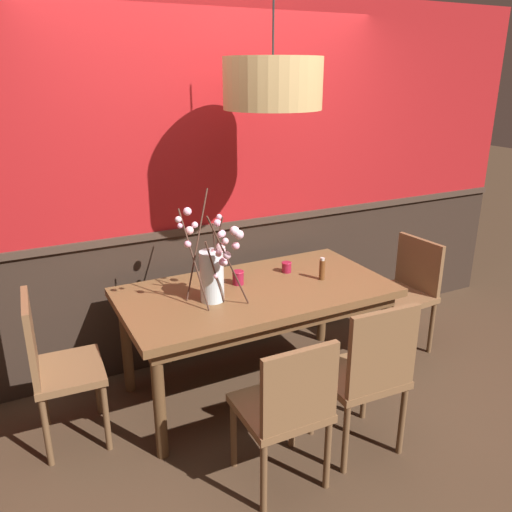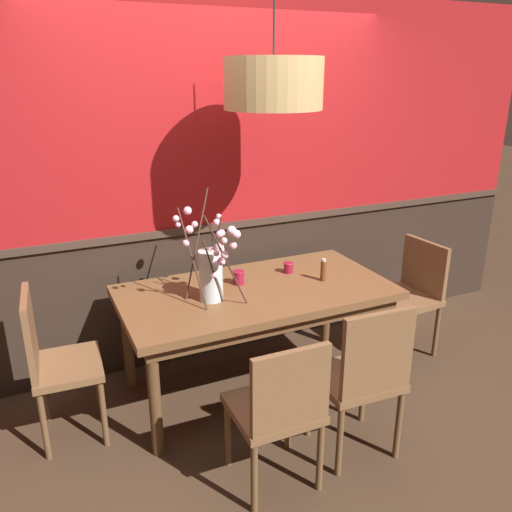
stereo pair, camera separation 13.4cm
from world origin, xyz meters
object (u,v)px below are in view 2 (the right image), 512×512
dining_table (256,300)px  vase_with_blossoms (212,270)px  candle_holder_nearer_edge (288,267)px  chair_near_side_right (363,374)px  pendant_lamp (273,84)px  chair_head_east_end (411,290)px  chair_near_side_left (279,407)px  candle_holder_nearer_center (239,277)px  chair_head_west_end (53,358)px  chair_far_side_left (181,283)px  condiment_bottle (323,270)px

dining_table → vase_with_blossoms: size_ratio=2.65×
vase_with_blossoms → candle_holder_nearer_edge: vase_with_blossoms is taller
dining_table → chair_near_side_right: bearing=-73.6°
pendant_lamp → chair_head_east_end: bearing=-1.5°
chair_head_east_end → chair_near_side_left: bearing=-150.9°
dining_table → chair_near_side_left: 0.95m
chair_near_side_right → candle_holder_nearer_center: size_ratio=10.23×
chair_head_east_end → pendant_lamp: bearing=178.5°
chair_head_west_end → chair_far_side_left: (1.02, 0.82, -0.02)m
chair_head_west_end → chair_near_side_right: size_ratio=0.99×
chair_far_side_left → chair_head_east_end: size_ratio=1.02×
chair_far_side_left → vase_with_blossoms: bearing=-93.7°
candle_holder_nearer_center → candle_holder_nearer_edge: bearing=6.4°
chair_far_side_left → chair_near_side_right: 1.79m
chair_near_side_left → chair_near_side_right: 0.53m
chair_near_side_right → chair_head_east_end: bearing=38.9°
chair_head_east_end → candle_holder_nearer_edge: (-0.99, 0.17, 0.29)m
pendant_lamp → candle_holder_nearer_edge: bearing=33.7°
chair_head_west_end → condiment_bottle: (1.75, -0.09, 0.29)m
chair_far_side_left → chair_near_side_left: size_ratio=1.02×
dining_table → candle_holder_nearer_edge: (0.33, 0.17, 0.12)m
chair_head_east_end → pendant_lamp: size_ratio=1.19×
dining_table → condiment_bottle: (0.47, -0.06, 0.16)m
candle_holder_nearer_center → candle_holder_nearer_edge: 0.40m
pendant_lamp → condiment_bottle: bearing=-15.3°
chair_head_west_end → chair_near_side_right: chair_near_side_right is taller
chair_head_west_end → chair_far_side_left: chair_head_west_end is taller
vase_with_blossoms → candle_holder_nearer_center: vase_with_blossoms is taller
chair_head_west_end → chair_near_side_left: size_ratio=1.07×
vase_with_blossoms → pendant_lamp: 1.17m
pendant_lamp → vase_with_blossoms: bearing=-169.8°
dining_table → condiment_bottle: bearing=-7.7°
chair_head_west_end → chair_head_east_end: (2.60, -0.03, -0.03)m
condiment_bottle → chair_head_east_end: bearing=4.3°
dining_table → chair_head_east_end: 1.33m
chair_head_east_end → chair_near_side_right: size_ratio=0.92×
chair_head_west_end → pendant_lamp: 2.06m
chair_head_west_end → condiment_bottle: size_ratio=6.01×
chair_head_east_end → pendant_lamp: 1.94m
chair_near_side_left → condiment_bottle: bearing=47.6°
chair_head_east_end → candle_holder_nearer_edge: 1.04m
chair_near_side_left → candle_holder_nearer_center: size_ratio=9.45×
chair_near_side_right → chair_near_side_left: bearing=-177.1°
candle_holder_nearer_center → chair_near_side_left: bearing=-101.5°
candle_holder_nearer_edge → dining_table: bearing=-153.2°
candle_holder_nearer_edge → pendant_lamp: pendant_lamp is taller
chair_near_side_left → vase_with_blossoms: bearing=93.0°
chair_head_west_end → chair_near_side_left: (1.00, -0.92, -0.04)m
chair_head_west_end → candle_holder_nearer_edge: bearing=4.8°
chair_head_east_end → condiment_bottle: 0.91m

